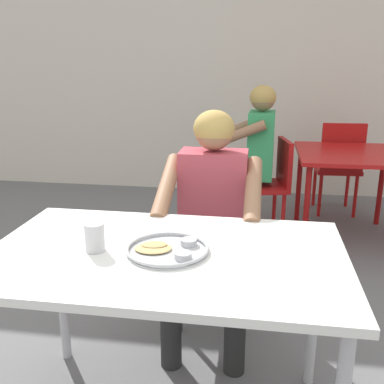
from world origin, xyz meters
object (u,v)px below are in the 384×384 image
chair_foreground (215,231)px  diner_foreground (211,208)px  table_foreground (166,270)px  thali_tray (168,249)px  chair_red_far (339,163)px  chair_red_left (268,181)px  drinking_cup (95,236)px  table_background_red (350,163)px  patron_background (249,148)px

chair_foreground → diner_foreground: size_ratio=0.72×
table_foreground → thali_tray: 0.09m
table_foreground → chair_foreground: bearing=84.2°
chair_red_far → chair_red_left: bearing=-135.5°
table_foreground → chair_red_far: size_ratio=1.47×
drinking_cup → chair_foreground: size_ratio=0.12×
table_background_red → chair_red_far: size_ratio=1.00×
table_background_red → patron_background: 0.80m
thali_tray → patron_background: size_ratio=0.24×
chair_red_left → diner_foreground: bearing=-101.8°
drinking_cup → chair_foreground: bearing=69.8°
table_background_red → thali_tray: bearing=-115.3°
patron_background → diner_foreground: bearing=-95.4°
patron_background → chair_red_far: bearing=36.5°
table_foreground → chair_red_left: (0.39, 2.09, -0.21)m
drinking_cup → diner_foreground: 0.78m
thali_tray → table_background_red: size_ratio=0.34×
thali_tray → chair_red_left: (0.38, 2.10, -0.30)m
drinking_cup → patron_background: 2.22m
table_foreground → patron_background: 2.15m
diner_foreground → chair_red_far: (0.95, 2.07, -0.21)m
diner_foreground → chair_foreground: bearing=90.2°
diner_foreground → chair_red_left: 1.49m
chair_red_left → patron_background: 0.31m
table_foreground → table_background_red: 2.36m
chair_foreground → chair_red_far: (0.95, 1.85, 0.01)m
table_background_red → chair_foreground: bearing=-126.7°
thali_tray → drinking_cup: bearing=-173.5°
table_foreground → thali_tray: bearing=-31.2°
chair_red_left → chair_foreground: bearing=-103.9°
patron_background → table_foreground: bearing=-96.2°
chair_red_far → patron_background: bearing=-143.5°
table_foreground → chair_red_far: 2.93m
table_foreground → drinking_cup: 0.28m
chair_foreground → chair_red_far: size_ratio=0.97×
chair_foreground → patron_background: 1.28m
chair_red_far → table_background_red: bearing=-91.5°
table_background_red → chair_red_far: 0.61m
drinking_cup → chair_red_far: (1.29, 2.77, -0.31)m
thali_tray → diner_foreground: 0.67m
table_background_red → chair_red_far: chair_red_far is taller
thali_tray → patron_background: (0.22, 2.14, -0.04)m
chair_foreground → table_background_red: size_ratio=0.97×
diner_foreground → patron_background: (0.14, 1.48, 0.02)m
chair_red_far → patron_background: size_ratio=0.72×
drinking_cup → table_foreground: bearing=8.1°
diner_foreground → table_background_red: 1.75m
chair_foreground → chair_red_left: size_ratio=1.06×
thali_tray → chair_red_far: chair_red_far is taller
thali_tray → drinking_cup: 0.26m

